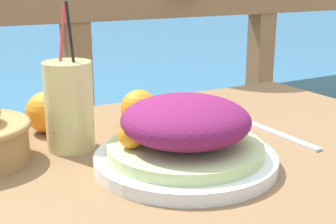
# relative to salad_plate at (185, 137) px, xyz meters

# --- Properties ---
(patio_table) EXTENTS (0.96, 0.71, 0.72)m
(patio_table) POSITION_rel_salad_plate_xyz_m (0.06, 0.05, -0.16)
(patio_table) COLOR olive
(patio_table) RESTS_ON ground_plane
(railing_fence) EXTENTS (2.80, 0.08, 0.98)m
(railing_fence) POSITION_rel_salad_plate_xyz_m (0.06, 0.70, -0.09)
(railing_fence) COLOR brown
(railing_fence) RESTS_ON ground_plane
(salad_plate) EXTENTS (0.29, 0.29, 0.11)m
(salad_plate) POSITION_rel_salad_plate_xyz_m (0.00, 0.00, 0.00)
(salad_plate) COLOR white
(salad_plate) RESTS_ON patio_table
(drink_glass) EXTENTS (0.08, 0.08, 0.25)m
(drink_glass) POSITION_rel_salad_plate_xyz_m (-0.13, 0.16, 0.03)
(drink_glass) COLOR #DBCC7F
(drink_glass) RESTS_ON patio_table
(knife) EXTENTS (0.02, 0.18, 0.00)m
(knife) POSITION_rel_salad_plate_xyz_m (0.23, 0.03, -0.05)
(knife) COLOR silver
(knife) RESTS_ON patio_table
(orange_near_basket) EXTENTS (0.08, 0.08, 0.08)m
(orange_near_basket) POSITION_rel_salad_plate_xyz_m (-0.14, 0.27, -0.01)
(orange_near_basket) COLOR orange
(orange_near_basket) RESTS_ON patio_table
(orange_near_glass) EXTENTS (0.07, 0.07, 0.07)m
(orange_near_glass) POSITION_rel_salad_plate_xyz_m (0.03, 0.22, -0.01)
(orange_near_glass) COLOR orange
(orange_near_glass) RESTS_ON patio_table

